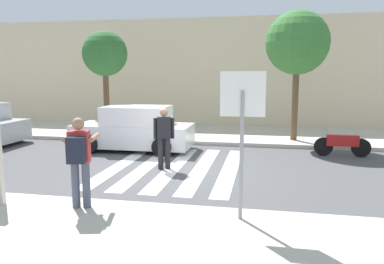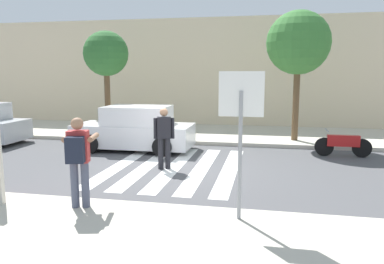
{
  "view_description": "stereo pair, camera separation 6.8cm",
  "coord_description": "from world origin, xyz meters",
  "px_view_note": "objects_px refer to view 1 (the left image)",
  "views": [
    {
      "loc": [
        2.5,
        -10.02,
        2.67
      ],
      "look_at": [
        0.6,
        -0.2,
        1.1
      ],
      "focal_mm": 35.0,
      "sensor_mm": 36.0,
      "label": 1
    },
    {
      "loc": [
        2.57,
        -10.01,
        2.67
      ],
      "look_at": [
        0.6,
        -0.2,
        1.1
      ],
      "focal_mm": 35.0,
      "sensor_mm": 36.0,
      "label": 2
    }
  ],
  "objects_px": {
    "parked_car_white": "(134,130)",
    "street_tree_center": "(297,43)",
    "street_tree_west": "(105,55)",
    "photographer_with_backpack": "(79,155)",
    "pedestrian_crossing": "(164,135)",
    "stop_sign": "(242,113)",
    "motorcycle": "(342,144)"
  },
  "relations": [
    {
      "from": "stop_sign",
      "to": "motorcycle",
      "type": "bearing_deg",
      "value": 65.4
    },
    {
      "from": "photographer_with_backpack",
      "to": "parked_car_white",
      "type": "distance_m",
      "value": 6.15
    },
    {
      "from": "stop_sign",
      "to": "street_tree_center",
      "type": "bearing_deg",
      "value": 79.8
    },
    {
      "from": "parked_car_white",
      "to": "photographer_with_backpack",
      "type": "bearing_deg",
      "value": -79.8
    },
    {
      "from": "stop_sign",
      "to": "parked_car_white",
      "type": "bearing_deg",
      "value": 124.33
    },
    {
      "from": "pedestrian_crossing",
      "to": "street_tree_west",
      "type": "distance_m",
      "value": 6.56
    },
    {
      "from": "stop_sign",
      "to": "parked_car_white",
      "type": "distance_m",
      "value": 7.36
    },
    {
      "from": "photographer_with_backpack",
      "to": "street_tree_west",
      "type": "height_order",
      "value": "street_tree_west"
    },
    {
      "from": "pedestrian_crossing",
      "to": "photographer_with_backpack",
      "type": "bearing_deg",
      "value": -99.87
    },
    {
      "from": "pedestrian_crossing",
      "to": "street_tree_center",
      "type": "relative_size",
      "value": 0.36
    },
    {
      "from": "photographer_with_backpack",
      "to": "street_tree_center",
      "type": "xyz_separation_m",
      "value": [
        4.5,
        8.38,
        2.6
      ]
    },
    {
      "from": "street_tree_center",
      "to": "motorcycle",
      "type": "bearing_deg",
      "value": -56.05
    },
    {
      "from": "pedestrian_crossing",
      "to": "street_tree_west",
      "type": "height_order",
      "value": "street_tree_west"
    },
    {
      "from": "stop_sign",
      "to": "parked_car_white",
      "type": "xyz_separation_m",
      "value": [
        -4.09,
        5.99,
        -1.29
      ]
    },
    {
      "from": "pedestrian_crossing",
      "to": "street_tree_center",
      "type": "distance_m",
      "value": 6.71
    },
    {
      "from": "street_tree_west",
      "to": "pedestrian_crossing",
      "type": "bearing_deg",
      "value": -51.58
    },
    {
      "from": "pedestrian_crossing",
      "to": "street_tree_west",
      "type": "relative_size",
      "value": 0.4
    },
    {
      "from": "parked_car_white",
      "to": "street_tree_west",
      "type": "distance_m",
      "value": 4.16
    },
    {
      "from": "street_tree_west",
      "to": "street_tree_center",
      "type": "relative_size",
      "value": 0.88
    },
    {
      "from": "pedestrian_crossing",
      "to": "motorcycle",
      "type": "bearing_deg",
      "value": 26.96
    },
    {
      "from": "pedestrian_crossing",
      "to": "parked_car_white",
      "type": "distance_m",
      "value": 2.94
    },
    {
      "from": "parked_car_white",
      "to": "street_tree_west",
      "type": "height_order",
      "value": "street_tree_west"
    },
    {
      "from": "street_tree_west",
      "to": "stop_sign",
      "type": "bearing_deg",
      "value": -53.76
    },
    {
      "from": "parked_car_white",
      "to": "motorcycle",
      "type": "xyz_separation_m",
      "value": [
        6.97,
        0.3,
        -0.31
      ]
    },
    {
      "from": "photographer_with_backpack",
      "to": "street_tree_west",
      "type": "bearing_deg",
      "value": 110.45
    },
    {
      "from": "stop_sign",
      "to": "parked_car_white",
      "type": "height_order",
      "value": "stop_sign"
    },
    {
      "from": "pedestrian_crossing",
      "to": "motorcycle",
      "type": "xyz_separation_m",
      "value": [
        5.24,
        2.67,
        -0.56
      ]
    },
    {
      "from": "photographer_with_backpack",
      "to": "motorcycle",
      "type": "xyz_separation_m",
      "value": [
        5.88,
        6.33,
        -0.75
      ]
    },
    {
      "from": "pedestrian_crossing",
      "to": "parked_car_white",
      "type": "bearing_deg",
      "value": 126.05
    },
    {
      "from": "parked_car_white",
      "to": "street_tree_center",
      "type": "bearing_deg",
      "value": 22.79
    },
    {
      "from": "street_tree_center",
      "to": "stop_sign",
      "type": "bearing_deg",
      "value": -100.2
    },
    {
      "from": "stop_sign",
      "to": "motorcycle",
      "type": "height_order",
      "value": "stop_sign"
    }
  ]
}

